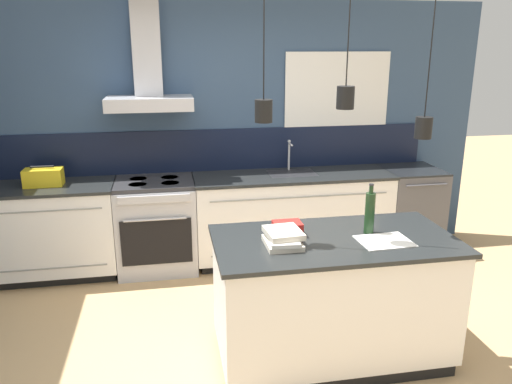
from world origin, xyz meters
The scene contains 12 objects.
ground_plane centered at (0.00, 0.00, 0.00)m, with size 16.00×16.00×0.00m, color tan.
wall_back centered at (-0.03, 2.00, 1.36)m, with size 5.60×2.20×2.60m.
counter_run_left centered at (-1.71, 1.69, 0.46)m, with size 1.33×0.64×0.91m.
counter_run_sink centered at (0.71, 1.69, 0.46)m, with size 2.02×0.64×1.23m.
oven_range centered at (-0.67, 1.69, 0.46)m, with size 0.76×0.66×0.91m.
dishwasher centered at (2.01, 1.69, 0.46)m, with size 0.59×0.65×0.91m.
kitchen_island centered at (0.56, -0.05, 0.46)m, with size 1.64×0.85×0.91m.
bottle_on_island centered at (0.82, 0.00, 1.06)m, with size 0.07×0.07×0.35m.
book_stack centered at (0.18, -0.10, 0.96)m, with size 0.25×0.32×0.10m.
red_supply_box centered at (0.25, 0.06, 0.96)m, with size 0.19×0.15×0.09m.
paper_pile centered at (0.86, -0.17, 0.91)m, with size 0.36×0.28×0.01m.
yellow_toolbox centered at (-1.67, 1.69, 0.99)m, with size 0.34×0.18×0.19m.
Camera 1 is at (-0.54, -3.05, 2.16)m, focal length 35.00 mm.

